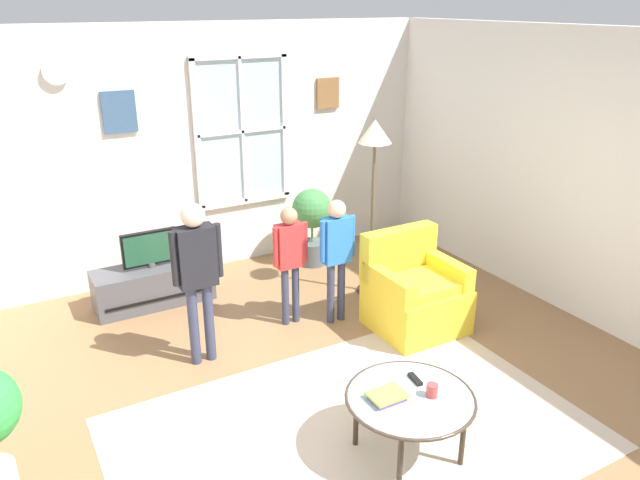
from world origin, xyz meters
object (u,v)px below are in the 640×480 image
armchair (414,294)px  potted_plant_by_window (312,219)px  tv_stand (154,285)px  cup (432,390)px  coffee_table (410,400)px  floor_lamp (374,150)px  person_black_shirt (197,266)px  television (150,248)px  person_blue_shirt (336,247)px  book_stack (387,396)px  remote_near_books (415,379)px  person_red_shirt (290,252)px

armchair → potted_plant_by_window: bearing=93.8°
tv_stand → cup: bearing=-72.0°
coffee_table → floor_lamp: (1.14, 2.16, 1.06)m
cup → person_black_shirt: person_black_shirt is taller
television → armchair: (1.95, -1.61, -0.26)m
tv_stand → person_blue_shirt: size_ratio=0.96×
tv_stand → potted_plant_by_window: size_ratio=1.29×
tv_stand → television: television is taller
book_stack → remote_near_books: bearing=15.5°
tv_stand → person_black_shirt: person_black_shirt is taller
person_black_shirt → floor_lamp: floor_lamp is taller
cup → remote_near_books: size_ratio=0.62×
potted_plant_by_window → person_red_shirt: bearing=-126.8°
armchair → remote_near_books: bearing=-127.3°
remote_near_books → armchair: bearing=52.7°
armchair → coffee_table: (-1.08, -1.36, 0.10)m
television → potted_plant_by_window: (1.83, 0.11, -0.05)m
television → person_black_shirt: 1.26m
coffee_table → person_black_shirt: bearing=114.4°
person_black_shirt → floor_lamp: bearing=12.1°
remote_near_books → floor_lamp: floor_lamp is taller
armchair → person_black_shirt: (-1.87, 0.38, 0.54)m
person_blue_shirt → potted_plant_by_window: bearing=70.7°
coffee_table → floor_lamp: bearing=62.1°
person_blue_shirt → floor_lamp: size_ratio=0.67×
television → person_red_shirt: person_red_shirt is taller
book_stack → floor_lamp: bearing=58.6°
floor_lamp → remote_near_books: bearing=-116.3°
tv_stand → floor_lamp: size_ratio=0.64×
remote_near_books → floor_lamp: (1.00, 2.03, 1.02)m
cup → floor_lamp: (1.02, 2.22, 0.99)m
television → person_red_shirt: 1.42m
television → potted_plant_by_window: 1.84m
book_stack → cup: cup is taller
armchair → person_blue_shirt: (-0.56, 0.43, 0.41)m
person_red_shirt → potted_plant_by_window: person_red_shirt is taller
cup → potted_plant_by_window: 3.25m
remote_near_books → person_red_shirt: bearing=90.0°
person_black_shirt → book_stack: bearing=-69.1°
coffee_table → cup: size_ratio=9.63×
person_red_shirt → person_blue_shirt: (0.38, -0.17, 0.04)m
remote_near_books → potted_plant_by_window: (0.83, 2.95, 0.07)m
coffee_table → floor_lamp: 2.66m
cup → person_blue_shirt: (0.40, 1.86, 0.24)m
television → floor_lamp: floor_lamp is taller
remote_near_books → person_red_shirt: size_ratio=0.12×
armchair → cup: bearing=-123.9°
armchair → cup: (-0.96, -1.43, 0.17)m
tv_stand → cup: cup is taller
coffee_table → cup: cup is taller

